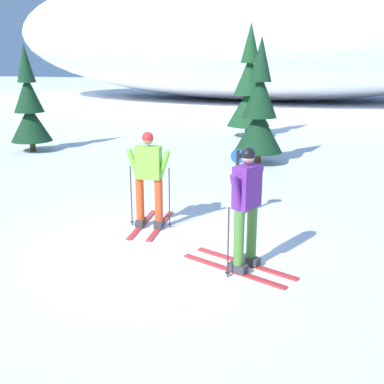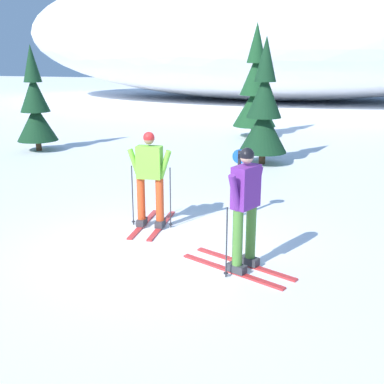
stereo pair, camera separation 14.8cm
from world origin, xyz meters
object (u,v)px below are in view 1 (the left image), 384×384
object	(u,v)px
trail_marker_post	(237,179)
pine_tree_center_left	(249,90)
skier_purple_jacket	(246,207)
skier_lime_jacket	(149,178)
pine_tree_center_right	(259,112)
pine_tree_far_left	(29,108)

from	to	relation	value
trail_marker_post	pine_tree_center_left	bearing A→B (deg)	97.60
skier_purple_jacket	trail_marker_post	size ratio (longest dim) A/B	1.36
skier_purple_jacket	trail_marker_post	xyz separation A→B (m)	(-0.55, 2.40, -0.21)
skier_lime_jacket	trail_marker_post	world-z (taller)	skier_lime_jacket
skier_purple_jacket	pine_tree_center_right	world-z (taller)	pine_tree_center_right
pine_tree_center_right	trail_marker_post	distance (m)	5.03
skier_purple_jacket	pine_tree_far_left	world-z (taller)	pine_tree_far_left
pine_tree_far_left	trail_marker_post	xyz separation A→B (m)	(7.82, -4.88, -0.67)
pine_tree_center_right	skier_purple_jacket	bearing A→B (deg)	-83.71
trail_marker_post	pine_tree_far_left	bearing A→B (deg)	148.02
skier_lime_jacket	pine_tree_center_left	xyz separation A→B (m)	(0.14, 10.82, 0.85)
skier_lime_jacket	pine_tree_far_left	world-z (taller)	pine_tree_far_left
skier_purple_jacket	skier_lime_jacket	xyz separation A→B (m)	(-1.99, 1.35, -0.03)
pine_tree_center_left	trail_marker_post	bearing A→B (deg)	-82.40
skier_purple_jacket	pine_tree_center_right	size ratio (longest dim) A/B	0.51
pine_tree_center_left	skier_purple_jacket	bearing A→B (deg)	-81.34
pine_tree_center_left	trail_marker_post	distance (m)	9.91
pine_tree_center_left	skier_lime_jacket	bearing A→B (deg)	-90.74
pine_tree_center_left	pine_tree_far_left	bearing A→B (deg)	-143.14
skier_purple_jacket	skier_lime_jacket	distance (m)	2.41
skier_lime_jacket	pine_tree_center_right	bearing A→B (deg)	78.88
skier_lime_jacket	pine_tree_far_left	size ratio (longest dim) A/B	0.52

